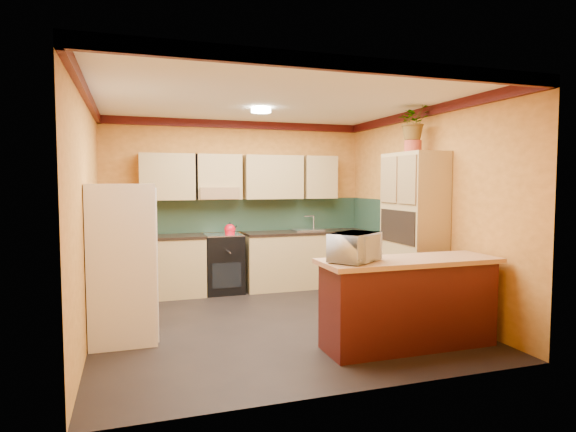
# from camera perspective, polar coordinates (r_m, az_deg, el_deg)

# --- Properties ---
(room_shell) EXTENTS (4.24, 4.24, 2.72)m
(room_shell) POSITION_cam_1_polar(r_m,az_deg,el_deg) (6.09, -2.22, 7.51)
(room_shell) COLOR black
(room_shell) RESTS_ON ground
(base_cabinets_back) EXTENTS (3.65, 0.60, 0.88)m
(base_cabinets_back) POSITION_cam_1_polar(r_m,az_deg,el_deg) (7.73, -3.11, -5.50)
(base_cabinets_back) COLOR tan
(base_cabinets_back) RESTS_ON ground
(countertop_back) EXTENTS (3.65, 0.62, 0.04)m
(countertop_back) POSITION_cam_1_polar(r_m,az_deg,el_deg) (7.67, -3.12, -2.11)
(countertop_back) COLOR black
(countertop_back) RESTS_ON base_cabinets_back
(stove) EXTENTS (0.58, 0.58, 0.91)m
(stove) POSITION_cam_1_polar(r_m,az_deg,el_deg) (7.59, -7.69, -5.59)
(stove) COLOR black
(stove) RESTS_ON ground
(kettle) EXTENTS (0.20, 0.20, 0.18)m
(kettle) POSITION_cam_1_polar(r_m,az_deg,el_deg) (7.49, -6.91, -1.51)
(kettle) COLOR red
(kettle) RESTS_ON stove
(sink) EXTENTS (0.48, 0.40, 0.03)m
(sink) POSITION_cam_1_polar(r_m,az_deg,el_deg) (7.90, 2.31, -1.67)
(sink) COLOR silver
(sink) RESTS_ON countertop_back
(base_cabinets_right) EXTENTS (0.60, 0.80, 0.88)m
(base_cabinets_right) POSITION_cam_1_polar(r_m,az_deg,el_deg) (7.69, 8.80, -5.59)
(base_cabinets_right) COLOR tan
(base_cabinets_right) RESTS_ON ground
(countertop_right) EXTENTS (0.62, 0.80, 0.04)m
(countertop_right) POSITION_cam_1_polar(r_m,az_deg,el_deg) (7.63, 8.84, -2.18)
(countertop_right) COLOR black
(countertop_right) RESTS_ON base_cabinets_right
(fridge) EXTENTS (0.68, 0.66, 1.70)m
(fridge) POSITION_cam_1_polar(r_m,az_deg,el_deg) (5.49, -19.05, -5.29)
(fridge) COLOR white
(fridge) RESTS_ON ground
(pantry) EXTENTS (0.48, 0.90, 2.10)m
(pantry) POSITION_cam_1_polar(r_m,az_deg,el_deg) (6.48, 14.65, -2.02)
(pantry) COLOR tan
(pantry) RESTS_ON ground
(fern_pot) EXTENTS (0.22, 0.22, 0.16)m
(fern_pot) POSITION_cam_1_polar(r_m,az_deg,el_deg) (6.51, 14.58, 7.97)
(fern_pot) COLOR #AB3F29
(fern_pot) RESTS_ON pantry
(fern) EXTENTS (0.49, 0.44, 0.48)m
(fern) POSITION_cam_1_polar(r_m,az_deg,el_deg) (6.54, 14.63, 10.75)
(fern) COLOR tan
(fern) RESTS_ON fern_pot
(breakfast_bar) EXTENTS (1.80, 0.55, 0.88)m
(breakfast_bar) POSITION_cam_1_polar(r_m,az_deg,el_deg) (5.24, 14.09, -10.21)
(breakfast_bar) COLOR #491811
(breakfast_bar) RESTS_ON ground
(bar_top) EXTENTS (1.90, 0.65, 0.05)m
(bar_top) POSITION_cam_1_polar(r_m,az_deg,el_deg) (5.15, 14.18, -5.18)
(bar_top) COLOR tan
(bar_top) RESTS_ON breakfast_bar
(microwave) EXTENTS (0.63, 0.59, 0.29)m
(microwave) POSITION_cam_1_polar(r_m,az_deg,el_deg) (4.82, 7.92, -3.68)
(microwave) COLOR white
(microwave) RESTS_ON bar_top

